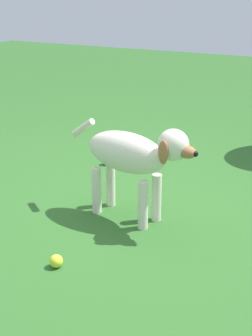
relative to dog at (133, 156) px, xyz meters
The scene contains 5 objects.
ground 0.42m from the dog, 162.85° to the right, with size 14.00×14.00×0.00m, color #2D6026.
dog is the anchor object (origin of this frame).
tennis_ball_0 0.75m from the dog, ahead, with size 0.07×0.07×0.07m, color yellow.
tennis_ball_2 1.01m from the dog, 139.96° to the right, with size 0.07×0.07×0.07m, color yellow.
tennis_ball_3 1.11m from the dog, 145.53° to the right, with size 0.07×0.07×0.07m, color #C0D241.
Camera 1 is at (2.51, 1.28, 1.31)m, focal length 53.67 mm.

